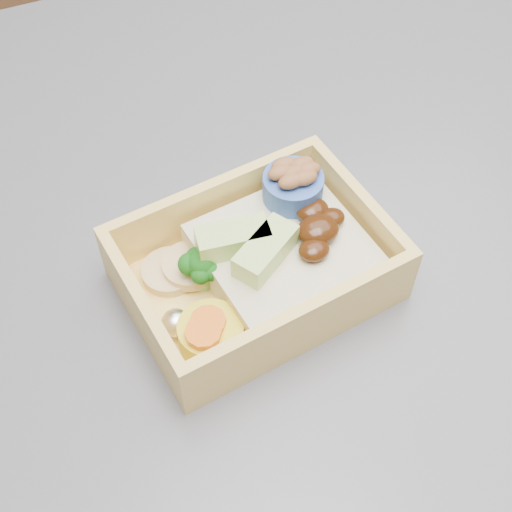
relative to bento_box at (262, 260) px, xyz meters
name	(u,v)px	position (x,y,z in m)	size (l,w,h in m)	color
bento_box	(262,260)	(0.00, 0.00, 0.00)	(0.17, 0.13, 0.06)	#F6CC65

